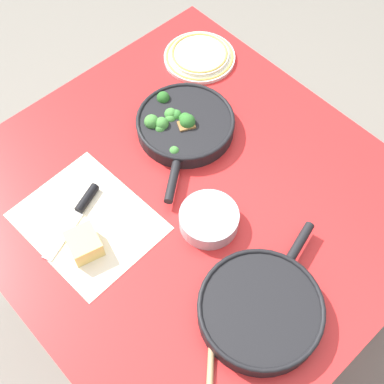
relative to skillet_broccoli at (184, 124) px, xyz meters
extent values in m
plane|color=slate|center=(-0.18, 0.13, -0.81)|extent=(14.00, 14.00, 0.00)
cube|color=red|center=(-0.18, 0.13, -0.04)|extent=(1.11, 1.03, 0.03)
cylinder|color=#BCBCC1|center=(0.32, -0.33, -0.43)|extent=(0.05, 0.05, 0.75)
cylinder|color=black|center=(0.00, -0.01, -0.01)|extent=(0.28, 0.28, 0.04)
torus|color=black|center=(0.00, -0.01, 0.01)|extent=(0.28, 0.28, 0.01)
cylinder|color=black|center=(-0.12, 0.15, 0.00)|extent=(0.10, 0.11, 0.02)
cylinder|color=#245B1C|center=(0.00, -0.01, -0.01)|extent=(0.01, 0.01, 0.02)
sphere|color=#2D6B28|center=(0.00, -0.01, 0.02)|extent=(0.04, 0.04, 0.04)
cylinder|color=#357027|center=(-0.06, 0.09, -0.01)|extent=(0.01, 0.01, 0.02)
sphere|color=#428438|center=(-0.06, 0.09, 0.01)|extent=(0.03, 0.03, 0.03)
cylinder|color=#357027|center=(0.03, 0.05, -0.01)|extent=(0.01, 0.01, 0.02)
sphere|color=#428438|center=(0.03, 0.05, 0.02)|extent=(0.04, 0.04, 0.04)
cylinder|color=#357027|center=(-0.01, 0.00, -0.01)|extent=(0.01, 0.01, 0.02)
sphere|color=#428438|center=(-0.01, 0.00, 0.01)|extent=(0.03, 0.03, 0.03)
cylinder|color=#357027|center=(0.05, 0.07, -0.01)|extent=(0.01, 0.01, 0.02)
sphere|color=#428438|center=(0.05, 0.07, 0.02)|extent=(0.04, 0.04, 0.04)
cylinder|color=#357027|center=(0.03, 0.02, -0.01)|extent=(0.01, 0.01, 0.02)
sphere|color=#428438|center=(0.03, 0.02, 0.01)|extent=(0.03, 0.03, 0.03)
cylinder|color=#245B1C|center=(-0.01, 0.00, -0.01)|extent=(0.02, 0.02, 0.02)
sphere|color=#2D6B28|center=(-0.01, 0.00, 0.02)|extent=(0.04, 0.04, 0.04)
cylinder|color=#357027|center=(0.04, 0.01, -0.01)|extent=(0.01, 0.01, 0.02)
sphere|color=#428438|center=(0.04, 0.01, 0.01)|extent=(0.04, 0.04, 0.04)
cylinder|color=#357027|center=(0.03, 0.06, -0.01)|extent=(0.01, 0.01, 0.02)
sphere|color=#428438|center=(0.03, 0.06, 0.01)|extent=(0.03, 0.03, 0.03)
cylinder|color=#205218|center=(0.10, -0.01, -0.01)|extent=(0.01, 0.01, 0.02)
sphere|color=#286023|center=(0.10, -0.01, 0.02)|extent=(0.04, 0.04, 0.04)
cylinder|color=#2C6823|center=(0.03, 0.00, -0.01)|extent=(0.01, 0.01, 0.02)
sphere|color=#387A33|center=(0.03, 0.00, 0.01)|extent=(0.03, 0.03, 0.03)
cube|color=olive|center=(0.03, 0.00, 0.00)|extent=(0.04, 0.05, 0.03)
cube|color=olive|center=(-0.07, 0.08, -0.01)|extent=(0.04, 0.03, 0.03)
cube|color=olive|center=(-0.02, 0.00, 0.00)|extent=(0.05, 0.06, 0.04)
cylinder|color=black|center=(-0.52, 0.24, 0.00)|extent=(0.29, 0.29, 0.05)
torus|color=black|center=(-0.52, 0.24, 0.02)|extent=(0.29, 0.29, 0.01)
cylinder|color=black|center=(-0.47, 0.04, 0.01)|extent=(0.05, 0.12, 0.02)
cylinder|color=#EAD170|center=(-0.52, 0.24, -0.01)|extent=(0.24, 0.24, 0.02)
ellipsoid|color=tan|center=(-0.45, 0.32, -0.02)|extent=(0.07, 0.07, 0.02)
cube|color=beige|center=(-0.05, 0.38, -0.03)|extent=(0.36, 0.30, 0.00)
cube|color=silver|center=(-0.04, 0.45, -0.03)|extent=(0.08, 0.15, 0.01)
cylinder|color=black|center=(0.00, 0.34, -0.02)|extent=(0.05, 0.09, 0.02)
cube|color=#EACC66|center=(-0.11, 0.43, 0.00)|extent=(0.10, 0.09, 0.05)
cylinder|color=silver|center=(0.18, -0.23, -0.02)|extent=(0.22, 0.22, 0.01)
torus|color=gold|center=(0.18, -0.23, -0.02)|extent=(0.21, 0.21, 0.01)
cylinder|color=silver|center=(0.18, -0.23, -0.01)|extent=(0.18, 0.18, 0.01)
torus|color=gold|center=(0.18, -0.23, 0.00)|extent=(0.18, 0.18, 0.01)
cylinder|color=#B7B7BC|center=(-0.27, 0.16, 0.00)|extent=(0.15, 0.15, 0.05)
camera|label=1|loc=(-0.72, 0.64, 1.18)|focal=50.00mm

